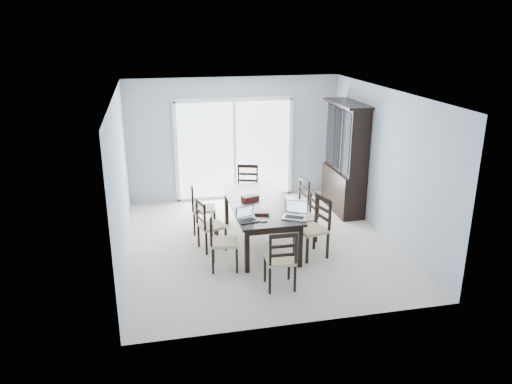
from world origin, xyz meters
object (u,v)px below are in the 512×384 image
chair_end_near (281,254)px  chair_left_mid (207,220)px  chair_left_far (199,202)px  chair_right_mid (309,211)px  cell_phone (264,222)px  laptop_silver (295,214)px  game_box (250,198)px  dining_table (260,207)px  chair_right_near (317,221)px  chair_end_far (247,184)px  hot_tub (205,168)px  chair_right_far (299,197)px  laptop_dark (248,218)px  china_hutch (345,159)px  chair_left_near (218,235)px

chair_end_near → chair_left_mid: bearing=121.6°
chair_left_far → chair_right_mid: 1.99m
cell_phone → laptop_silver: bearing=-2.3°
chair_left_far → chair_end_near: (0.92, -2.36, -0.01)m
chair_left_far → game_box: 1.03m
dining_table → chair_right_near: size_ratio=1.91×
chair_end_far → hot_tub: bearing=-53.5°
chair_right_far → hot_tub: 3.10m
laptop_silver → chair_right_far: bearing=98.8°
chair_left_far → chair_right_near: 2.25m
chair_left_mid → laptop_dark: (0.57, -0.69, 0.26)m
chair_end_near → hot_tub: size_ratio=0.61×
chair_right_near → chair_right_mid: chair_right_near is taller
chair_end_near → chair_end_far: (0.14, 3.18, 0.02)m
chair_end_far → laptop_silver: bearing=114.6°
game_box → china_hutch: bearing=26.3°
chair_left_near → chair_left_mid: (-0.10, 0.70, -0.02)m
chair_right_near → game_box: bearing=33.5°
chair_left_near → chair_end_near: size_ratio=1.01×
chair_right_near → chair_right_far: (0.11, 1.33, -0.07)m
dining_table → chair_right_far: size_ratio=2.15×
hot_tub → game_box: bearing=-82.8°
chair_left_mid → chair_end_near: 1.78m
chair_left_far → chair_left_near: bearing=10.8°
chair_left_far → chair_right_near: size_ratio=0.94×
chair_right_far → dining_table: bearing=116.2°
chair_right_far → hot_tub: size_ratio=0.59×
chair_end_far → chair_right_near: bearing=125.5°
dining_table → laptop_dark: laptop_dark is taller
china_hutch → chair_end_far: (-1.93, 0.31, -0.49)m
chair_left_far → laptop_silver: bearing=46.5°
laptop_dark → hot_tub: laptop_dark is taller
china_hutch → chair_right_mid: (-1.14, -1.25, -0.54)m
china_hutch → chair_right_far: 1.35m
chair_left_far → china_hutch: bearing=104.9°
chair_left_near → chair_right_far: (1.74, 1.46, -0.03)m
chair_end_far → game_box: (-0.22, -1.38, 0.20)m
china_hutch → chair_right_mid: china_hutch is taller
chair_left_near → chair_left_mid: bearing=-162.8°
laptop_dark → game_box: 0.98m
dining_table → laptop_silver: bearing=-64.5°
chair_right_mid → chair_right_near: bearing=169.2°
chair_left_far → chair_right_far: chair_left_far is taller
cell_phone → china_hutch: bearing=35.9°
laptop_silver → cell_phone: bearing=-145.3°
chair_right_near → chair_end_near: chair_right_near is taller
chair_right_mid → laptop_silver: chair_right_mid is taller
dining_table → game_box: 0.25m
hot_tub → chair_left_mid: bearing=-96.3°
chair_left_mid → chair_end_near: bearing=13.8°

